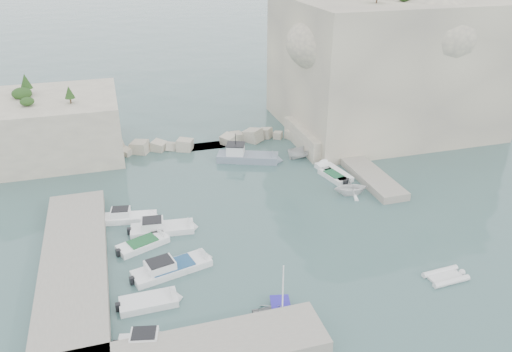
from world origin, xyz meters
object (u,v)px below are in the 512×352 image
object	(u,v)px
motorboat_e	(149,305)
tender_east_c	(333,174)
motorboat_a	(130,220)
motorboat_f	(157,347)
motorboat_b	(163,231)
tender_east_d	(303,157)
motorboat_c	(143,247)
tender_east_b	(333,178)
inflatable_dinghy	(445,278)
tender_east_a	(350,194)
motorboat_d	(172,271)
work_boat	(248,161)
rowboat	(282,318)

from	to	relation	value
motorboat_e	tender_east_c	bearing A→B (deg)	35.50
motorboat_a	motorboat_f	distance (m)	16.82
motorboat_b	tender_east_d	distance (m)	21.70
motorboat_b	motorboat_f	distance (m)	14.17
motorboat_c	tender_east_d	distance (m)	24.38
tender_east_b	tender_east_d	size ratio (longest dim) A/B	1.02
motorboat_b	tender_east_c	bearing A→B (deg)	23.93
motorboat_f	inflatable_dinghy	xyz separation A→B (m)	(22.38, 0.86, 0.00)
motorboat_a	inflatable_dinghy	xyz separation A→B (m)	(23.04, -15.95, 0.00)
motorboat_a	motorboat_c	xyz separation A→B (m)	(0.82, -4.78, 0.00)
motorboat_f	inflatable_dinghy	distance (m)	22.39
motorboat_c	tender_east_c	size ratio (longest dim) A/B	0.84
tender_east_a	tender_east_c	distance (m)	4.83
motorboat_d	tender_east_b	distance (m)	22.54
motorboat_b	tender_east_b	distance (m)	20.07
motorboat_f	work_boat	bearing A→B (deg)	75.38
tender_east_a	rowboat	bearing A→B (deg)	148.62
motorboat_d	motorboat_e	distance (m)	4.14
motorboat_c	tender_east_c	distance (m)	23.22
tender_east_a	tender_east_d	world-z (taller)	tender_east_a
motorboat_d	motorboat_c	bearing A→B (deg)	100.66
tender_east_c	tender_east_d	xyz separation A→B (m)	(-1.56, 5.41, 0.00)
motorboat_a	tender_east_c	bearing A→B (deg)	18.56
motorboat_d	tender_east_c	world-z (taller)	motorboat_d
motorboat_f	rowboat	bearing A→B (deg)	13.87
motorboat_a	rowboat	world-z (taller)	motorboat_a
motorboat_b	motorboat_f	size ratio (longest dim) A/B	1.11
tender_east_a	tender_east_b	world-z (taller)	tender_east_a
motorboat_c	motorboat_e	xyz separation A→B (m)	(-0.27, -7.71, 0.00)
motorboat_a	inflatable_dinghy	bearing A→B (deg)	-25.36
work_boat	tender_east_a	bearing A→B (deg)	-32.83
inflatable_dinghy	tender_east_a	xyz separation A→B (m)	(-0.89, 14.78, 0.00)
inflatable_dinghy	tender_east_b	bearing A→B (deg)	89.85
tender_east_d	motorboat_e	bearing A→B (deg)	126.19
motorboat_e	tender_east_d	distance (m)	29.63
tender_east_c	motorboat_e	bearing A→B (deg)	116.51
motorboat_a	work_boat	size ratio (longest dim) A/B	0.70
motorboat_b	rowboat	bearing A→B (deg)	-58.49
motorboat_b	work_boat	xyz separation A→B (m)	(11.57, 12.74, 0.00)
motorboat_b	rowboat	world-z (taller)	motorboat_b
motorboat_a	motorboat_d	xyz separation A→B (m)	(2.73, -8.96, 0.00)
motorboat_e	inflatable_dinghy	xyz separation A→B (m)	(22.49, -3.47, 0.00)
motorboat_e	motorboat_c	bearing A→B (deg)	87.15
motorboat_b	rowboat	size ratio (longest dim) A/B	1.48
motorboat_d	inflatable_dinghy	xyz separation A→B (m)	(20.32, -7.00, 0.00)
inflatable_dinghy	tender_east_a	size ratio (longest dim) A/B	0.98
tender_east_b	tender_east_c	xyz separation A→B (m)	(0.45, 0.92, 0.00)
motorboat_b	motorboat_d	bearing A→B (deg)	-84.03
tender_east_a	tender_east_b	size ratio (longest dim) A/B	0.82
rowboat	work_boat	xyz separation A→B (m)	(4.95, 26.53, 0.00)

